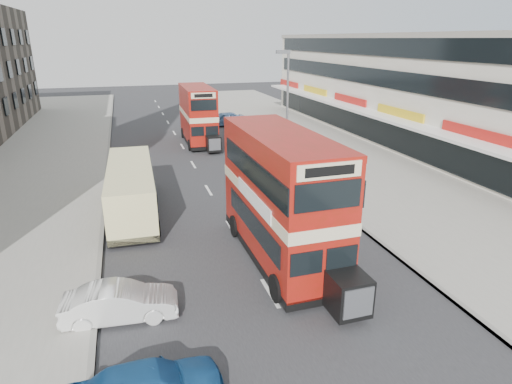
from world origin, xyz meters
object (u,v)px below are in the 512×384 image
object	(u,v)px
street_lamp	(286,100)
car_right_b	(260,151)
bus_main	(281,197)
bus_second	(198,115)
car_left_front	(120,303)
car_right_c	(224,119)
cyclist	(231,146)
pedestrian_near	(335,166)
coach	(131,188)
car_right_a	(264,161)

from	to	relation	value
street_lamp	car_right_b	world-z (taller)	street_lamp
street_lamp	bus_main	size ratio (longest dim) A/B	0.85
bus_second	car_left_front	world-z (taller)	bus_second
car_right_b	car_right_c	distance (m)	13.66
street_lamp	cyclist	size ratio (longest dim) A/B	4.10
pedestrian_near	car_right_c	bearing A→B (deg)	-116.58
bus_second	car_right_b	bearing A→B (deg)	120.85
car_left_front	cyclist	size ratio (longest dim) A/B	1.89
bus_second	coach	distance (m)	16.67
car_left_front	car_right_a	xyz separation A→B (m)	(9.87, 15.10, 0.07)
car_left_front	car_right_b	bearing A→B (deg)	-25.19
car_left_front	cyclist	bearing A→B (deg)	-18.60
coach	pedestrian_near	bearing A→B (deg)	9.62
car_right_b	pedestrian_near	world-z (taller)	pedestrian_near
street_lamp	car_right_a	size ratio (longest dim) A/B	1.71
bus_second	car_right_b	size ratio (longest dim) A/B	2.27
car_right_b	bus_second	bearing A→B (deg)	-145.74
bus_second	car_right_c	bearing A→B (deg)	-117.48
bus_second	car_right_b	xyz separation A→B (m)	(3.70, -6.53, -1.98)
car_right_a	car_right_b	xyz separation A→B (m)	(0.73, 3.42, -0.15)
car_right_a	car_right_b	size ratio (longest dim) A/B	1.23
street_lamp	pedestrian_near	size ratio (longest dim) A/B	4.72
cyclist	car_right_c	bearing A→B (deg)	84.17
car_right_b	car_right_c	size ratio (longest dim) A/B	0.89
car_left_front	car_right_c	bearing A→B (deg)	-13.99
street_lamp	car_left_front	distance (m)	20.30
pedestrian_near	coach	bearing A→B (deg)	-25.75
bus_main	bus_second	distance (m)	22.55
car_right_a	bus_second	bearing A→B (deg)	-157.27
street_lamp	coach	xyz separation A→B (m)	(-11.08, -6.38, -3.37)
car_left_front	pedestrian_near	bearing A→B (deg)	-45.06
car_right_b	bus_main	bearing A→B (deg)	-9.50
car_right_c	car_right_b	bearing A→B (deg)	-7.99
car_right_c	cyclist	distance (m)	11.93
car_right_c	street_lamp	bearing A→B (deg)	-3.70
coach	car_right_c	world-z (taller)	coach
car_right_c	coach	bearing A→B (deg)	-31.25
bus_main	car_right_c	bearing A→B (deg)	-99.20
bus_main	car_left_front	world-z (taller)	bus_main
bus_main	coach	xyz separation A→B (m)	(-5.84, 7.12, -1.35)
car_right_c	pedestrian_near	distance (m)	20.86
bus_main	bus_second	world-z (taller)	bus_main
bus_main	coach	bearing A→B (deg)	-51.61
bus_second	coach	xyz separation A→B (m)	(-6.21, -15.43, -1.11)
bus_main	car_left_front	size ratio (longest dim) A/B	2.54
car_right_c	bus_main	bearing A→B (deg)	-15.29
car_right_a	car_right_b	distance (m)	3.50
bus_second	street_lamp	bearing A→B (deg)	119.62
street_lamp	bus_second	bearing A→B (deg)	118.28
car_right_b	pedestrian_near	bearing A→B (deg)	27.35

